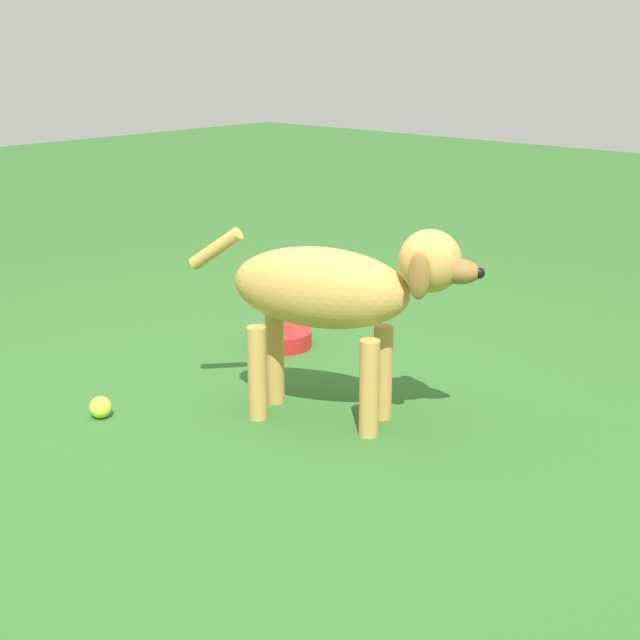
# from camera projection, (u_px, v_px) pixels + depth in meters

# --- Properties ---
(ground) EXTENTS (14.00, 14.00, 0.00)m
(ground) POSITION_uv_depth(u_px,v_px,m) (255.00, 431.00, 2.56)
(ground) COLOR #2D6026
(dog) EXTENTS (0.82, 0.41, 0.59)m
(dog) POSITION_uv_depth(u_px,v_px,m) (337.00, 293.00, 2.52)
(dog) COLOR #C69347
(dog) RESTS_ON ground
(tennis_ball_1) EXTENTS (0.07, 0.07, 0.07)m
(tennis_ball_1) POSITION_uv_depth(u_px,v_px,m) (101.00, 407.00, 2.64)
(tennis_ball_1) COLOR #C3E137
(tennis_ball_1) RESTS_ON ground
(water_bowl) EXTENTS (0.22, 0.22, 0.06)m
(water_bowl) POSITION_uv_depth(u_px,v_px,m) (281.00, 338.00, 3.26)
(water_bowl) COLOR red
(water_bowl) RESTS_ON ground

